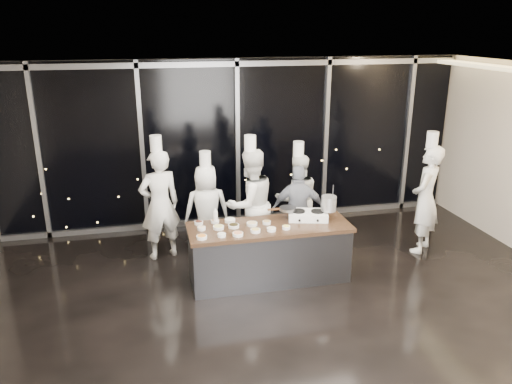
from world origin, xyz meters
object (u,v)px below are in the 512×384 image
frying_pan (287,209)px  chef_center (250,204)px  chef_left (207,209)px  chef_far_left (160,204)px  stock_pot (329,203)px  demo_counter (269,252)px  stove (308,215)px  guest (298,210)px  chef_right (297,199)px  chef_side (426,198)px

frying_pan → chef_center: 0.81m
chef_left → chef_center: size_ratio=0.86×
chef_far_left → stock_pot: bearing=140.0°
demo_counter → stove: stove is taller
demo_counter → chef_left: (-0.80, 1.17, 0.35)m
guest → chef_right: size_ratio=0.84×
demo_counter → chef_left: chef_left is taller
frying_pan → chef_left: size_ratio=0.26×
demo_counter → frying_pan: frying_pan is taller
chef_far_left → chef_right: 2.41m
stove → stock_pot: 0.37m
stock_pot → chef_right: (-0.13, 1.20, -0.32)m
chef_center → chef_right: 1.01m
stove → chef_side: bearing=22.9°
demo_counter → frying_pan: 0.73m
stove → demo_counter: bearing=-154.7°
chef_side → stock_pot: bearing=-32.9°
stove → frying_pan: bearing=178.2°
chef_far_left → chef_right: bearing=165.6°
stock_pot → chef_right: size_ratio=0.12×
chef_far_left → chef_left: chef_far_left is taller
demo_counter → frying_pan: bearing=32.3°
demo_counter → chef_side: (2.87, 0.43, 0.51)m
chef_far_left → demo_counter: bearing=127.0°
stock_pot → chef_left: bearing=147.7°
demo_counter → stove: bearing=10.4°
frying_pan → chef_right: chef_right is taller
frying_pan → chef_right: size_ratio=0.25×
stock_pot → chef_side: bearing=11.2°
chef_side → chef_far_left: bearing=-53.7°
frying_pan → guest: (0.38, 0.59, -0.28)m
frying_pan → stove: bearing=-1.8°
guest → chef_side: chef_side is taller
stock_pot → chef_far_left: chef_far_left is taller
chef_right → frying_pan: bearing=68.0°
chef_side → chef_left: bearing=-55.4°
demo_counter → chef_right: bearing=56.4°
chef_right → chef_side: (2.04, -0.82, 0.13)m
chef_far_left → guest: size_ratio=1.35×
stove → guest: size_ratio=0.43×
chef_left → chef_center: chef_center is taller
demo_counter → frying_pan: size_ratio=5.22×
demo_counter → guest: guest is taller
stock_pot → chef_side: 1.95m
chef_left → guest: 1.56m
stock_pot → chef_left: chef_left is taller
chef_left → chef_side: chef_side is taller
stove → chef_right: chef_right is taller
chef_left → guest: (1.52, -0.36, -0.02)m
demo_counter → chef_far_left: bearing=143.0°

